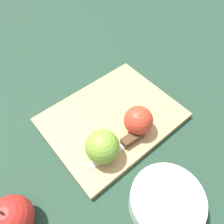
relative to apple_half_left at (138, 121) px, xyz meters
name	(u,v)px	position (x,y,z in m)	size (l,w,h in m)	color
ground_plane	(112,120)	(0.02, -0.07, -0.05)	(4.00, 4.00, 0.00)	#1E3828
cutting_board	(112,118)	(0.02, -0.07, -0.05)	(0.37, 0.29, 0.02)	tan
apple_half_left	(138,121)	(0.00, 0.00, 0.00)	(0.08, 0.08, 0.08)	red
apple_half_right	(102,147)	(0.12, 0.00, 0.00)	(0.08, 0.08, 0.08)	olive
knife	(129,140)	(0.05, 0.02, -0.03)	(0.16, 0.04, 0.02)	silver
apple_whole	(11,218)	(0.35, -0.01, -0.01)	(0.09, 0.09, 0.10)	red
bowl	(166,202)	(0.09, 0.17, -0.02)	(0.16, 0.16, 0.06)	silver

